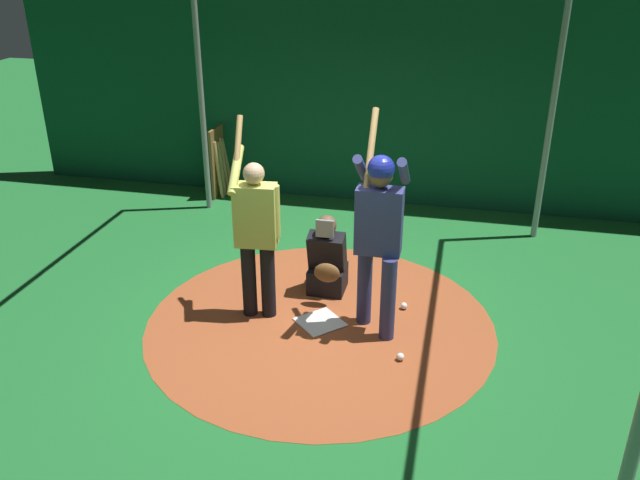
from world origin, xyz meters
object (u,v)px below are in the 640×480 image
object	(u,v)px
visitor	(256,230)
baseball_0	(400,357)
baseball_1	(404,306)
home_plate	(320,322)
bat_rack	(221,162)
batter	(379,227)
catcher	(327,263)

from	to	relation	value
visitor	baseball_0	xyz separation A→B (m)	(0.52, 1.55, -0.93)
baseball_0	baseball_1	distance (m)	0.94
home_plate	baseball_0	bearing A→B (deg)	61.82
baseball_0	home_plate	bearing A→B (deg)	-118.18
bat_rack	batter	bearing A→B (deg)	40.69
batter	visitor	distance (m)	1.24
baseball_0	baseball_1	world-z (taller)	same
home_plate	bat_rack	size ratio (longest dim) A/B	0.40
catcher	visitor	world-z (taller)	visitor
batter	catcher	xyz separation A→B (m)	(-0.64, -0.63, -0.77)
catcher	baseball_0	size ratio (longest dim) A/B	12.60
home_plate	bat_rack	distance (m)	4.12
baseball_1	baseball_0	bearing A→B (deg)	4.23
home_plate	batter	size ratio (longest dim) A/B	0.19
baseball_0	bat_rack	bearing A→B (deg)	-140.23
batter	catcher	distance (m)	1.18
catcher	baseball_0	world-z (taller)	catcher
visitor	baseball_1	distance (m)	1.80
visitor	baseball_0	world-z (taller)	visitor
bat_rack	baseball_0	xyz separation A→B (m)	(3.85, 3.20, -0.45)
batter	baseball_0	distance (m)	1.24
visitor	batter	bearing A→B (deg)	83.14
batter	visitor	bearing A→B (deg)	-90.97
catcher	baseball_0	xyz separation A→B (m)	(1.14, 0.95, -0.32)
catcher	visitor	distance (m)	1.05
batter	baseball_0	xyz separation A→B (m)	(0.50, 0.32, -1.09)
home_plate	baseball_0	size ratio (longest dim) A/B	5.68
home_plate	batter	bearing A→B (deg)	92.17
batter	bat_rack	world-z (taller)	batter
baseball_0	baseball_1	size ratio (longest dim) A/B	1.00
bat_rack	baseball_0	distance (m)	5.03
home_plate	catcher	distance (m)	0.75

